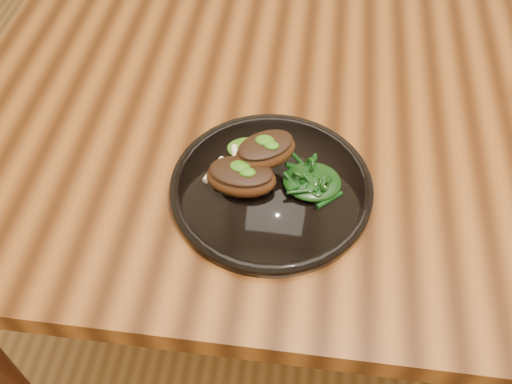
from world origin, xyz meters
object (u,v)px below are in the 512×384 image
greens_heap (312,179)px  desk (427,166)px  plate (271,187)px  lamb_chop_front (241,177)px

greens_heap → desk: bearing=37.8°
plate → lamb_chop_front: (-0.04, -0.01, 0.03)m
desk → greens_heap: size_ratio=18.93×
lamb_chop_front → greens_heap: (0.10, 0.02, -0.01)m
plate → greens_heap: greens_heap is taller
lamb_chop_front → greens_heap: 0.10m
desk → plate: 0.31m
lamb_chop_front → greens_heap: bearing=8.8°
plate → desk: bearing=31.8°
desk → lamb_chop_front: bearing=-150.6°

